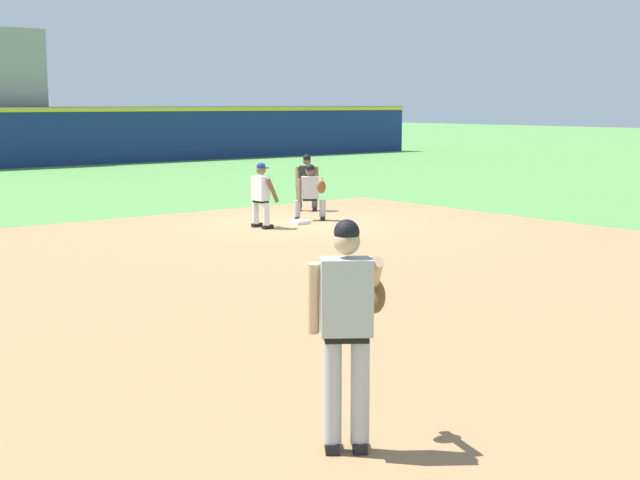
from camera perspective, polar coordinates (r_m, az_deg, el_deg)
The scene contains 8 objects.
ground_plane at distance 20.44m, azimuth -1.34°, elevation 1.03°, with size 160.00×160.00×0.00m, color #518942.
infield_dirt_patch at distance 13.76m, azimuth -0.57°, elevation -2.72°, with size 18.00×18.00×0.01m, color #9E754C.
first_base_bag at distance 20.44m, azimuth -1.35°, elevation 1.15°, with size 0.38×0.38×0.09m, color white.
baseball at distance 14.74m, azimuth -0.51°, elevation -1.83°, with size 0.07×0.07×0.07m, color white.
pitcher at distance 6.97m, azimuth 1.81°, elevation -5.19°, with size 0.84×0.56×1.86m.
first_baseman at distance 20.95m, azimuth -0.59°, elevation 3.23°, with size 0.72×1.09×1.34m.
baserunner at distance 19.72m, azimuth -3.78°, elevation 3.05°, with size 0.44×0.60×1.46m.
umpire at distance 22.91m, azimuth -0.85°, elevation 3.85°, with size 0.68×0.65×1.46m.
Camera 1 is at (-12.23, -16.16, 2.73)m, focal length 50.00 mm.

